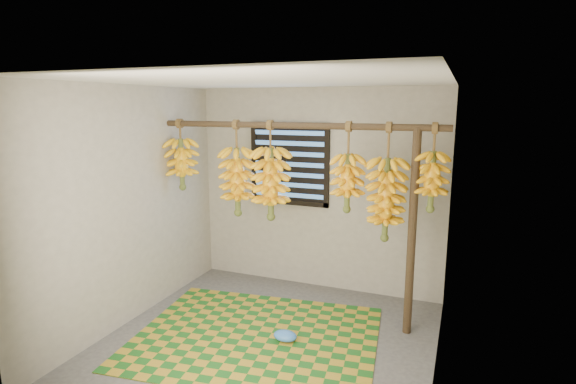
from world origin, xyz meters
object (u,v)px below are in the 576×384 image
at_px(woven_mat, 256,337).
at_px(banana_bunch_b, 237,181).
at_px(banana_bunch_c, 271,184).
at_px(banana_bunch_f, 432,181).
at_px(banana_bunch_a, 182,164).
at_px(plastic_bag, 285,336).
at_px(banana_bunch_d, 347,183).
at_px(support_post, 412,234).
at_px(banana_bunch_e, 386,199).

bearing_deg(woven_mat, banana_bunch_b, 128.50).
relative_size(banana_bunch_c, banana_bunch_f, 1.27).
distance_m(woven_mat, banana_bunch_b, 1.61).
bearing_deg(banana_bunch_a, banana_bunch_c, 0.00).
bearing_deg(plastic_bag, woven_mat, -174.00).
bearing_deg(banana_bunch_d, support_post, 0.00).
distance_m(plastic_bag, banana_bunch_a, 2.20).
bearing_deg(plastic_bag, banana_bunch_f, 26.89).
distance_m(banana_bunch_c, banana_bunch_f, 1.61).
height_order(woven_mat, banana_bunch_d, banana_bunch_d).
bearing_deg(support_post, banana_bunch_c, 180.00).
bearing_deg(support_post, banana_bunch_e, 180.00).
distance_m(banana_bunch_c, banana_bunch_e, 1.20).
height_order(woven_mat, banana_bunch_f, banana_bunch_f).
height_order(banana_bunch_b, banana_bunch_c, same).
distance_m(support_post, banana_bunch_a, 2.61).
height_order(support_post, plastic_bag, support_post).
bearing_deg(banana_bunch_e, banana_bunch_d, 180.00).
relative_size(support_post, banana_bunch_b, 1.96).
height_order(banana_bunch_a, banana_bunch_b, same).
height_order(banana_bunch_d, banana_bunch_f, same).
xyz_separation_m(banana_bunch_c, banana_bunch_e, (1.20, 0.00, -0.07)).
bearing_deg(banana_bunch_b, banana_bunch_a, 180.00).
height_order(support_post, banana_bunch_a, banana_bunch_a).
xyz_separation_m(banana_bunch_d, banana_bunch_e, (0.38, 0.00, -0.14)).
bearing_deg(banana_bunch_a, banana_bunch_b, 0.00).
relative_size(plastic_bag, banana_bunch_e, 0.21).
xyz_separation_m(banana_bunch_a, banana_bunch_e, (2.30, 0.00, -0.23)).
bearing_deg(banana_bunch_a, plastic_bag, -22.00).
distance_m(plastic_bag, banana_bunch_b, 1.67).
height_order(banana_bunch_c, banana_bunch_d, same).
bearing_deg(support_post, woven_mat, -154.52).
relative_size(woven_mat, banana_bunch_b, 2.23).
height_order(banana_bunch_c, banana_bunch_f, same).
height_order(banana_bunch_a, banana_bunch_d, same).
relative_size(woven_mat, banana_bunch_a, 2.89).
xyz_separation_m(banana_bunch_b, banana_bunch_e, (1.59, 0.00, -0.07)).
xyz_separation_m(plastic_bag, banana_bunch_c, (-0.41, 0.61, 1.34)).
relative_size(banana_bunch_a, banana_bunch_b, 0.77).
bearing_deg(banana_bunch_a, support_post, 0.00).
bearing_deg(banana_bunch_b, woven_mat, -51.50).
xyz_separation_m(banana_bunch_b, banana_bunch_f, (2.00, 0.00, 0.13)).
bearing_deg(plastic_bag, banana_bunch_e, 37.45).
distance_m(support_post, banana_bunch_b, 1.89).
relative_size(banana_bunch_b, banana_bunch_c, 0.99).
xyz_separation_m(banana_bunch_a, banana_bunch_c, (1.10, 0.00, -0.16)).
xyz_separation_m(woven_mat, banana_bunch_d, (0.70, 0.64, 1.45)).
distance_m(banana_bunch_c, banana_bunch_d, 0.82).
xyz_separation_m(banana_bunch_a, banana_bunch_f, (2.70, 0.00, -0.03)).
height_order(banana_bunch_b, banana_bunch_d, same).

